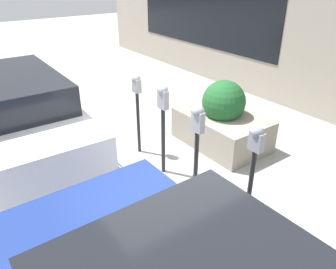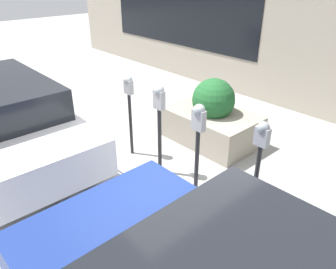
{
  "view_description": "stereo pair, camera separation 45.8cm",
  "coord_description": "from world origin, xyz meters",
  "px_view_note": "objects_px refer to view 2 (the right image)",
  "views": [
    {
      "loc": [
        -3.31,
        2.28,
        3.05
      ],
      "look_at": [
        0.0,
        -0.12,
        0.95
      ],
      "focal_mm": 35.0,
      "sensor_mm": 36.0,
      "label": 1
    },
    {
      "loc": [
        -3.02,
        2.63,
        3.05
      ],
      "look_at": [
        0.0,
        -0.12,
        0.95
      ],
      "focal_mm": 35.0,
      "sensor_mm": 36.0,
      "label": 2
    }
  ],
  "objects_px": {
    "parking_meter_nearest": "(259,155)",
    "parking_meter_fourth": "(129,99)",
    "parking_meter_middle": "(159,112)",
    "planter_box": "(212,119)",
    "parking_meter_second": "(198,131)"
  },
  "relations": [
    {
      "from": "parking_meter_nearest",
      "to": "parking_meter_middle",
      "type": "xyz_separation_m",
      "value": [
        1.75,
        0.04,
        0.0
      ]
    },
    {
      "from": "parking_meter_second",
      "to": "planter_box",
      "type": "bearing_deg",
      "value": -56.63
    },
    {
      "from": "parking_meter_nearest",
      "to": "parking_meter_fourth",
      "type": "relative_size",
      "value": 1.03
    },
    {
      "from": "parking_meter_fourth",
      "to": "planter_box",
      "type": "distance_m",
      "value": 1.67
    },
    {
      "from": "parking_meter_second",
      "to": "parking_meter_fourth",
      "type": "height_order",
      "value": "parking_meter_fourth"
    },
    {
      "from": "parking_meter_second",
      "to": "parking_meter_fourth",
      "type": "distance_m",
      "value": 1.63
    },
    {
      "from": "parking_meter_middle",
      "to": "parking_meter_nearest",
      "type": "bearing_deg",
      "value": -178.76
    },
    {
      "from": "parking_meter_middle",
      "to": "parking_meter_fourth",
      "type": "xyz_separation_m",
      "value": [
        0.81,
        -0.03,
        -0.03
      ]
    },
    {
      "from": "parking_meter_middle",
      "to": "planter_box",
      "type": "bearing_deg",
      "value": -84.33
    },
    {
      "from": "parking_meter_second",
      "to": "parking_meter_nearest",
      "type": "bearing_deg",
      "value": -176.88
    },
    {
      "from": "parking_meter_middle",
      "to": "parking_meter_fourth",
      "type": "relative_size",
      "value": 1.03
    },
    {
      "from": "parking_meter_middle",
      "to": "planter_box",
      "type": "height_order",
      "value": "parking_meter_middle"
    },
    {
      "from": "planter_box",
      "to": "parking_meter_second",
      "type": "bearing_deg",
      "value": 123.37
    },
    {
      "from": "parking_meter_nearest",
      "to": "planter_box",
      "type": "bearing_deg",
      "value": -36.66
    },
    {
      "from": "parking_meter_second",
      "to": "parking_meter_middle",
      "type": "distance_m",
      "value": 0.82
    }
  ]
}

